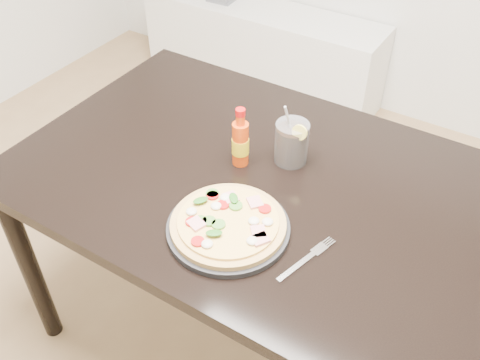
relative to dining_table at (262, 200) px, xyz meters
The scene contains 7 objects.
dining_table is the anchor object (origin of this frame).
plate 0.24m from the dining_table, 82.79° to the right, with size 0.31×0.31×0.02m, color black.
pizza 0.25m from the dining_table, 82.94° to the right, with size 0.29×0.29×0.03m.
hot_sauce_bottle 0.18m from the dining_table, 165.81° to the left, with size 0.05×0.05×0.18m.
cola_cup 0.18m from the dining_table, 76.17° to the left, with size 0.10×0.09×0.18m.
fork 0.32m from the dining_table, 39.82° to the right, with size 0.07×0.19×0.00m.
media_console 1.75m from the dining_table, 120.04° to the left, with size 1.40×0.34×0.50m, color white.
Camera 1 is at (0.59, -0.38, 1.71)m, focal length 40.00 mm.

